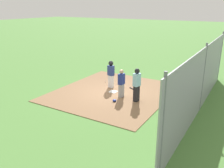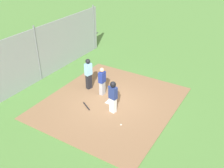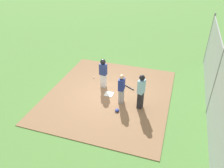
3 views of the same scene
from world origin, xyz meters
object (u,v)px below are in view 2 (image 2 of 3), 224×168
(runner, at_px, (113,95))
(baseball, at_px, (121,125))
(umpire, at_px, (88,73))
(catcher, at_px, (102,81))
(catcher_mask, at_px, (110,87))
(baseball_bat, at_px, (86,106))
(home_plate, at_px, (111,102))

(runner, height_order, baseball, runner)
(umpire, xyz_separation_m, runner, (1.25, 2.35, 0.01))
(catcher, relative_size, catcher_mask, 6.66)
(catcher, xyz_separation_m, catcher_mask, (-0.79, -0.02, -0.77))
(runner, bearing_deg, umpire, 71.50)
(catcher, height_order, baseball, catcher)
(catcher, height_order, baseball_bat, catcher)
(catcher, distance_m, baseball, 3.01)
(home_plate, relative_size, runner, 0.26)
(catcher, relative_size, runner, 0.94)
(home_plate, bearing_deg, catcher_mask, -146.30)
(catcher, xyz_separation_m, baseball_bat, (1.45, -0.03, -0.80))
(umpire, distance_m, runner, 2.66)
(baseball, bearing_deg, catcher, -129.69)
(catcher_mask, bearing_deg, baseball_bat, -0.32)
(home_plate, bearing_deg, runner, 39.75)
(umpire, distance_m, catcher_mask, 1.49)
(catcher, bearing_deg, umpire, 173.45)
(runner, xyz_separation_m, catcher_mask, (-1.90, -1.38, -0.92))
(home_plate, bearing_deg, baseball_bat, -40.76)
(home_plate, relative_size, catcher_mask, 1.83)
(catcher_mask, bearing_deg, baseball, 40.45)
(home_plate, relative_size, baseball_bat, 0.58)
(catcher, distance_m, runner, 1.76)
(runner, bearing_deg, baseball_bat, 113.13)
(home_plate, distance_m, baseball_bat, 1.30)
(baseball_bat, relative_size, baseball, 10.26)
(runner, bearing_deg, baseball, -120.67)
(catcher, xyz_separation_m, baseball, (1.85, 2.24, -0.79))
(home_plate, height_order, catcher, catcher)
(umpire, height_order, runner, umpire)
(catcher_mask, bearing_deg, home_plate, 33.70)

